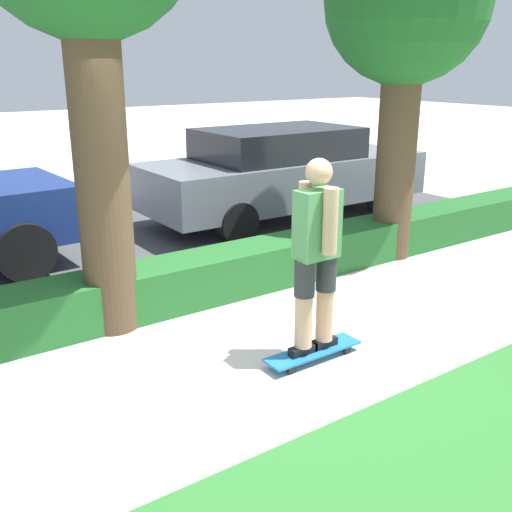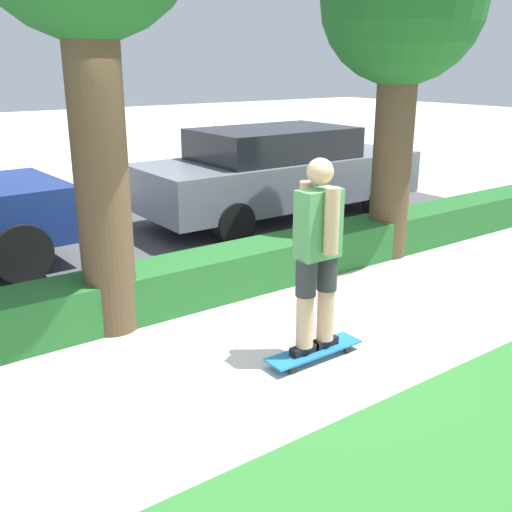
# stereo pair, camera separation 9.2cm
# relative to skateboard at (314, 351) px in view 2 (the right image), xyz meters

# --- Properties ---
(ground_plane) EXTENTS (60.00, 60.00, 0.00)m
(ground_plane) POSITION_rel_skateboard_xyz_m (-0.11, 0.17, -0.07)
(ground_plane) COLOR beige
(street_asphalt) EXTENTS (12.97, 5.00, 0.01)m
(street_asphalt) POSITION_rel_skateboard_xyz_m (-0.11, 4.37, -0.07)
(street_asphalt) COLOR #474749
(street_asphalt) RESTS_ON ground_plane
(hedge_row) EXTENTS (12.97, 0.60, 0.49)m
(hedge_row) POSITION_rel_skateboard_xyz_m (-0.11, 1.77, 0.17)
(hedge_row) COLOR #236028
(hedge_row) RESTS_ON ground_plane
(skateboard) EXTENTS (0.93, 0.24, 0.09)m
(skateboard) POSITION_rel_skateboard_xyz_m (0.00, 0.00, 0.00)
(skateboard) COLOR #1E6BAD
(skateboard) RESTS_ON ground_plane
(skater_person) EXTENTS (0.50, 0.43, 1.67)m
(skater_person) POSITION_rel_skateboard_xyz_m (0.00, 0.00, 0.91)
(skater_person) COLOR black
(skater_person) RESTS_ON skateboard
(tree_mid) EXTENTS (1.98, 1.98, 4.16)m
(tree_mid) POSITION_rel_skateboard_xyz_m (2.77, 1.69, 2.96)
(tree_mid) COLOR brown
(tree_mid) RESTS_ON ground_plane
(parked_car_middle) EXTENTS (4.77, 1.88, 1.48)m
(parked_car_middle) POSITION_rel_skateboard_xyz_m (2.84, 4.15, 0.70)
(parked_car_middle) COLOR slate
(parked_car_middle) RESTS_ON ground_plane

